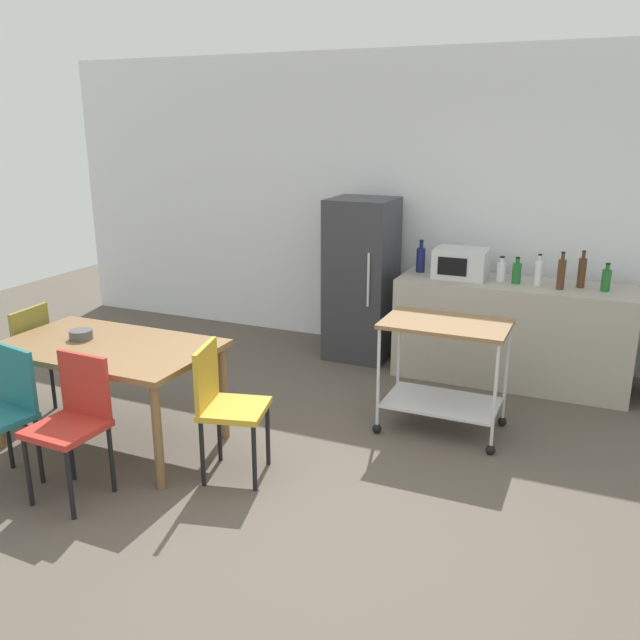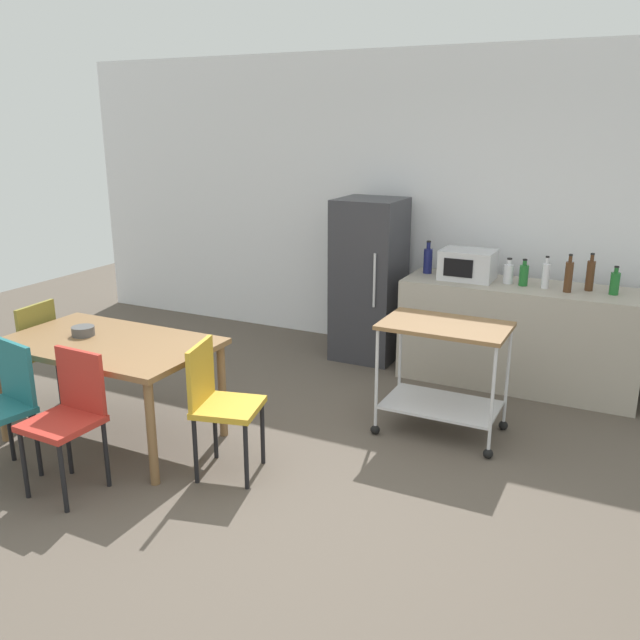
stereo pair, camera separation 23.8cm
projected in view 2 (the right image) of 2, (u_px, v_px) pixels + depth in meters
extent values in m
plane|color=brown|center=(282.00, 501.00, 4.11)|extent=(12.00, 12.00, 0.00)
cube|color=white|center=(443.00, 207.00, 6.44)|extent=(8.40, 0.12, 2.90)
cube|color=#A89E8E|center=(518.00, 335.00, 5.82)|extent=(2.00, 0.64, 0.90)
cube|color=brown|center=(108.00, 344.00, 4.73)|extent=(1.50, 0.90, 0.04)
cylinder|color=brown|center=(0.00, 395.00, 4.80)|extent=(0.06, 0.06, 0.71)
cylinder|color=brown|center=(152.00, 433.00, 4.21)|extent=(0.06, 0.06, 0.71)
cylinder|color=brown|center=(82.00, 361.00, 5.47)|extent=(0.06, 0.06, 0.71)
cylinder|color=brown|center=(222.00, 391.00, 4.88)|extent=(0.06, 0.06, 0.71)
cube|color=gold|center=(228.00, 407.00, 4.31)|extent=(0.48, 0.48, 0.04)
cube|color=gold|center=(201.00, 373.00, 4.29)|extent=(0.12, 0.38, 0.40)
cylinder|color=black|center=(246.00, 457.00, 4.19)|extent=(0.03, 0.03, 0.45)
cylinder|color=black|center=(263.00, 433.00, 4.51)|extent=(0.03, 0.03, 0.45)
cylinder|color=black|center=(195.00, 451.00, 4.26)|extent=(0.03, 0.03, 0.45)
cylinder|color=black|center=(215.00, 428.00, 4.58)|extent=(0.03, 0.03, 0.45)
cube|color=#1E666B|center=(16.00, 371.00, 4.32)|extent=(0.38, 0.10, 0.40)
cylinder|color=black|center=(10.00, 430.00, 4.54)|extent=(0.03, 0.03, 0.45)
cylinder|color=black|center=(38.00, 444.00, 4.35)|extent=(0.03, 0.03, 0.45)
cube|color=olive|center=(23.00, 353.00, 5.32)|extent=(0.43, 0.43, 0.04)
cube|color=olive|center=(37.00, 329.00, 5.19)|extent=(0.06, 0.38, 0.40)
cylinder|color=black|center=(27.00, 372.00, 5.60)|extent=(0.03, 0.03, 0.45)
cylinder|color=black|center=(59.00, 378.00, 5.48)|extent=(0.03, 0.03, 0.45)
cylinder|color=black|center=(27.00, 393.00, 5.17)|extent=(0.03, 0.03, 0.45)
cube|color=#B72D23|center=(61.00, 423.00, 4.09)|extent=(0.41, 0.41, 0.04)
cube|color=#B72D23|center=(81.00, 380.00, 4.17)|extent=(0.38, 0.04, 0.40)
cylinder|color=black|center=(24.00, 465.00, 4.09)|extent=(0.03, 0.03, 0.45)
cylinder|color=black|center=(63.00, 478.00, 3.93)|extent=(0.03, 0.03, 0.45)
cylinder|color=black|center=(68.00, 442.00, 4.38)|extent=(0.03, 0.03, 0.45)
cylinder|color=black|center=(106.00, 454.00, 4.22)|extent=(0.03, 0.03, 0.45)
cube|color=#333338|center=(369.00, 280.00, 6.44)|extent=(0.60, 0.60, 1.55)
cylinder|color=silver|center=(374.00, 280.00, 6.07)|extent=(0.02, 0.02, 0.50)
cube|color=brown|center=(445.00, 326.00, 4.79)|extent=(0.90, 0.56, 0.03)
cube|color=silver|center=(441.00, 405.00, 4.96)|extent=(0.83, 0.52, 0.02)
cylinder|color=silver|center=(377.00, 378.00, 4.86)|extent=(0.02, 0.02, 0.76)
sphere|color=black|center=(375.00, 430.00, 4.98)|extent=(0.07, 0.07, 0.07)
cylinder|color=silver|center=(492.00, 398.00, 4.50)|extent=(0.02, 0.02, 0.76)
sphere|color=black|center=(488.00, 454.00, 4.62)|extent=(0.07, 0.07, 0.07)
cylinder|color=silver|center=(400.00, 357.00, 5.29)|extent=(0.02, 0.02, 0.76)
sphere|color=black|center=(398.00, 405.00, 5.41)|extent=(0.07, 0.07, 0.07)
cylinder|color=silver|center=(508.00, 374.00, 4.93)|extent=(0.02, 0.02, 0.76)
sphere|color=black|center=(503.00, 425.00, 5.05)|extent=(0.07, 0.07, 0.07)
cylinder|color=navy|center=(428.00, 261.00, 6.11)|extent=(0.08, 0.08, 0.22)
cylinder|color=navy|center=(429.00, 246.00, 6.07)|extent=(0.04, 0.04, 0.06)
cylinder|color=black|center=(429.00, 242.00, 6.06)|extent=(0.04, 0.04, 0.01)
cube|color=silver|center=(468.00, 265.00, 5.87)|extent=(0.46, 0.34, 0.26)
cube|color=black|center=(458.00, 268.00, 5.74)|extent=(0.25, 0.01, 0.16)
cylinder|color=silver|center=(508.00, 274.00, 5.74)|extent=(0.08, 0.08, 0.16)
cylinder|color=silver|center=(509.00, 262.00, 5.71)|extent=(0.04, 0.04, 0.05)
cylinder|color=black|center=(510.00, 259.00, 5.70)|extent=(0.04, 0.04, 0.01)
cylinder|color=#1E6628|center=(524.00, 275.00, 5.65)|extent=(0.08, 0.08, 0.18)
cylinder|color=#1E6628|center=(525.00, 263.00, 5.62)|extent=(0.03, 0.03, 0.04)
cylinder|color=black|center=(525.00, 260.00, 5.62)|extent=(0.04, 0.04, 0.01)
cylinder|color=silver|center=(546.00, 276.00, 5.57)|extent=(0.06, 0.06, 0.20)
cylinder|color=silver|center=(547.00, 261.00, 5.53)|extent=(0.03, 0.03, 0.06)
cylinder|color=black|center=(548.00, 257.00, 5.52)|extent=(0.03, 0.03, 0.01)
cylinder|color=#4C2D19|center=(568.00, 277.00, 5.43)|extent=(0.06, 0.06, 0.25)
cylinder|color=#4C2D19|center=(570.00, 259.00, 5.39)|extent=(0.03, 0.03, 0.05)
cylinder|color=black|center=(571.00, 255.00, 5.38)|extent=(0.03, 0.03, 0.01)
cylinder|color=#4C2D19|center=(590.00, 276.00, 5.48)|extent=(0.07, 0.07, 0.25)
cylinder|color=#4C2D19|center=(592.00, 258.00, 5.44)|extent=(0.03, 0.03, 0.05)
cylinder|color=black|center=(593.00, 254.00, 5.43)|extent=(0.03, 0.03, 0.01)
cylinder|color=#1E6628|center=(615.00, 284.00, 5.36)|extent=(0.07, 0.07, 0.18)
cylinder|color=#1E6628|center=(616.00, 270.00, 5.33)|extent=(0.03, 0.03, 0.04)
cylinder|color=black|center=(617.00, 267.00, 5.32)|extent=(0.04, 0.04, 0.01)
cylinder|color=#4C4C4C|center=(83.00, 331.00, 4.84)|extent=(0.16, 0.16, 0.07)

